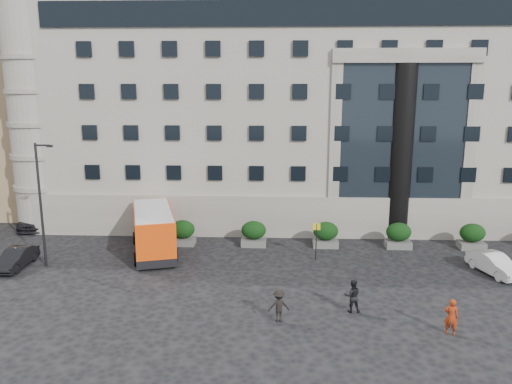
{
  "coord_description": "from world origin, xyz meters",
  "views": [
    {
      "loc": [
        2.86,
        -26.88,
        11.47
      ],
      "look_at": [
        1.57,
        3.16,
        5.0
      ],
      "focal_mm": 35.0,
      "sensor_mm": 36.0,
      "label": 1
    }
  ],
  "objects_px": {
    "pedestrian_b": "(352,296)",
    "white_taxi": "(494,264)",
    "minibus": "(153,229)",
    "parked_car_b": "(16,258)",
    "parked_car_c": "(38,218)",
    "hedge_e": "(472,236)",
    "red_truck": "(47,198)",
    "hedge_d": "(398,235)",
    "bus_stop_sign": "(316,235)",
    "parked_car_d": "(55,214)",
    "pedestrian_a": "(451,317)",
    "street_lamp": "(41,200)",
    "pedestrian_c": "(279,306)",
    "hedge_c": "(326,234)",
    "hedge_b": "(254,233)",
    "hedge_a": "(183,232)"
  },
  "relations": [
    {
      "from": "minibus",
      "to": "parked_car_b",
      "type": "bearing_deg",
      "value": -174.8
    },
    {
      "from": "hedge_c",
      "to": "street_lamp",
      "type": "xyz_separation_m",
      "value": [
        -18.34,
        -4.8,
        3.44
      ]
    },
    {
      "from": "hedge_d",
      "to": "minibus",
      "type": "height_order",
      "value": "minibus"
    },
    {
      "from": "pedestrian_b",
      "to": "pedestrian_c",
      "type": "relative_size",
      "value": 1.07
    },
    {
      "from": "hedge_a",
      "to": "parked_car_d",
      "type": "relative_size",
      "value": 0.34
    },
    {
      "from": "parked_car_c",
      "to": "parked_car_d",
      "type": "distance_m",
      "value": 1.57
    },
    {
      "from": "street_lamp",
      "to": "parked_car_b",
      "type": "bearing_deg",
      "value": -170.8
    },
    {
      "from": "parked_car_d",
      "to": "hedge_b",
      "type": "bearing_deg",
      "value": -11.16
    },
    {
      "from": "pedestrian_a",
      "to": "parked_car_c",
      "type": "bearing_deg",
      "value": -10.09
    },
    {
      "from": "parked_car_d",
      "to": "parked_car_b",
      "type": "bearing_deg",
      "value": -71.45
    },
    {
      "from": "red_truck",
      "to": "minibus",
      "type": "bearing_deg",
      "value": -49.91
    },
    {
      "from": "minibus",
      "to": "pedestrian_a",
      "type": "relative_size",
      "value": 4.42
    },
    {
      "from": "hedge_d",
      "to": "pedestrian_b",
      "type": "height_order",
      "value": "hedge_d"
    },
    {
      "from": "hedge_a",
      "to": "parked_car_d",
      "type": "xyz_separation_m",
      "value": [
        -12.01,
        5.55,
        -0.17
      ]
    },
    {
      "from": "minibus",
      "to": "hedge_a",
      "type": "bearing_deg",
      "value": 31.16
    },
    {
      "from": "hedge_d",
      "to": "street_lamp",
      "type": "relative_size",
      "value": 0.23
    },
    {
      "from": "hedge_b",
      "to": "street_lamp",
      "type": "distance_m",
      "value": 14.41
    },
    {
      "from": "hedge_e",
      "to": "parked_car_d",
      "type": "height_order",
      "value": "hedge_e"
    },
    {
      "from": "parked_car_c",
      "to": "hedge_a",
      "type": "bearing_deg",
      "value": -26.92
    },
    {
      "from": "hedge_c",
      "to": "bus_stop_sign",
      "type": "bearing_deg",
      "value": -107.82
    },
    {
      "from": "pedestrian_b",
      "to": "white_taxi",
      "type": "bearing_deg",
      "value": -149.24
    },
    {
      "from": "bus_stop_sign",
      "to": "hedge_d",
      "type": "bearing_deg",
      "value": 24.66
    },
    {
      "from": "parked_car_c",
      "to": "pedestrian_a",
      "type": "relative_size",
      "value": 2.97
    },
    {
      "from": "pedestrian_a",
      "to": "hedge_c",
      "type": "bearing_deg",
      "value": -48.75
    },
    {
      "from": "pedestrian_b",
      "to": "hedge_e",
      "type": "bearing_deg",
      "value": -133.37
    },
    {
      "from": "hedge_a",
      "to": "white_taxi",
      "type": "distance_m",
      "value": 20.92
    },
    {
      "from": "hedge_b",
      "to": "pedestrian_c",
      "type": "xyz_separation_m",
      "value": [
        1.8,
        -11.83,
        -0.11
      ]
    },
    {
      "from": "hedge_b",
      "to": "red_truck",
      "type": "height_order",
      "value": "red_truck"
    },
    {
      "from": "red_truck",
      "to": "parked_car_c",
      "type": "xyz_separation_m",
      "value": [
        0.77,
        -3.47,
        -0.84
      ]
    },
    {
      "from": "bus_stop_sign",
      "to": "pedestrian_a",
      "type": "xyz_separation_m",
      "value": [
        5.55,
        -10.0,
        -0.85
      ]
    },
    {
      "from": "hedge_c",
      "to": "parked_car_d",
      "type": "bearing_deg",
      "value": 166.09
    },
    {
      "from": "hedge_d",
      "to": "parked_car_b",
      "type": "height_order",
      "value": "hedge_d"
    },
    {
      "from": "parked_car_c",
      "to": "hedge_e",
      "type": "bearing_deg",
      "value": -15.9
    },
    {
      "from": "hedge_a",
      "to": "red_truck",
      "type": "relative_size",
      "value": 0.3
    },
    {
      "from": "street_lamp",
      "to": "white_taxi",
      "type": "distance_m",
      "value": 28.52
    },
    {
      "from": "hedge_e",
      "to": "bus_stop_sign",
      "type": "xyz_separation_m",
      "value": [
        -11.3,
        -2.8,
        0.8
      ]
    },
    {
      "from": "bus_stop_sign",
      "to": "pedestrian_a",
      "type": "bearing_deg",
      "value": -60.98
    },
    {
      "from": "hedge_b",
      "to": "parked_car_d",
      "type": "height_order",
      "value": "hedge_b"
    },
    {
      "from": "parked_car_b",
      "to": "parked_car_d",
      "type": "xyz_separation_m",
      "value": [
        -2.23,
        10.65,
        0.13
      ]
    },
    {
      "from": "hedge_e",
      "to": "minibus",
      "type": "height_order",
      "value": "minibus"
    },
    {
      "from": "pedestrian_c",
      "to": "pedestrian_b",
      "type": "bearing_deg",
      "value": -171.99
    },
    {
      "from": "hedge_b",
      "to": "pedestrian_b",
      "type": "relative_size",
      "value": 1.05
    },
    {
      "from": "hedge_a",
      "to": "hedge_e",
      "type": "relative_size",
      "value": 1.0
    },
    {
      "from": "pedestrian_c",
      "to": "bus_stop_sign",
      "type": "bearing_deg",
      "value": -115.46
    },
    {
      "from": "hedge_b",
      "to": "pedestrian_a",
      "type": "relative_size",
      "value": 1.04
    },
    {
      "from": "hedge_b",
      "to": "hedge_c",
      "type": "xyz_separation_m",
      "value": [
        5.2,
        0.0,
        0.0
      ]
    },
    {
      "from": "parked_car_c",
      "to": "pedestrian_a",
      "type": "height_order",
      "value": "pedestrian_a"
    },
    {
      "from": "red_truck",
      "to": "pedestrian_a",
      "type": "xyz_separation_m",
      "value": [
        28.63,
        -20.47,
        -0.71
      ]
    },
    {
      "from": "bus_stop_sign",
      "to": "minibus",
      "type": "bearing_deg",
      "value": 175.1
    },
    {
      "from": "minibus",
      "to": "parked_car_b",
      "type": "distance_m",
      "value": 8.8
    }
  ]
}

